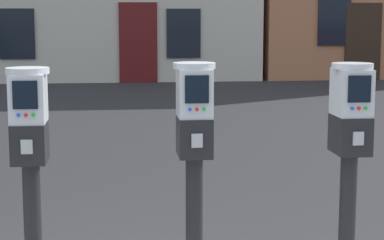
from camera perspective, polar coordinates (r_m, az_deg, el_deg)
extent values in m
cube|color=black|center=(3.58, -13.16, -1.79)|extent=(0.17, 0.24, 0.20)
cube|color=#A5A8AD|center=(3.46, -13.41, -2.16)|extent=(0.06, 0.01, 0.07)
cube|color=#B7BABF|center=(3.55, -13.29, 1.75)|extent=(0.17, 0.23, 0.24)
cube|color=black|center=(3.43, -13.54, 2.01)|extent=(0.12, 0.01, 0.14)
cylinder|color=blue|center=(3.44, -14.07, 0.38)|extent=(0.02, 0.01, 0.02)
cylinder|color=red|center=(3.44, -13.49, 0.39)|extent=(0.02, 0.01, 0.02)
cylinder|color=green|center=(3.43, -12.91, 0.40)|extent=(0.02, 0.01, 0.02)
cylinder|color=#B7BABF|center=(3.53, -13.36, 3.97)|extent=(0.22, 0.22, 0.03)
cylinder|color=black|center=(3.71, 0.18, -9.59)|extent=(0.09, 0.09, 0.88)
cube|color=black|center=(3.58, 0.19, -1.35)|extent=(0.17, 0.24, 0.20)
cube|color=#A5A8AD|center=(3.45, 0.42, -1.70)|extent=(0.06, 0.01, 0.07)
cube|color=#B7BABF|center=(3.55, 0.19, 2.25)|extent=(0.17, 0.23, 0.25)
cube|color=black|center=(3.43, 0.41, 2.53)|extent=(0.12, 0.01, 0.14)
cylinder|color=blue|center=(3.43, -0.17, 0.87)|extent=(0.02, 0.01, 0.02)
cylinder|color=red|center=(3.44, 0.41, 0.88)|extent=(0.02, 0.01, 0.02)
cylinder|color=green|center=(3.44, 0.99, 0.89)|extent=(0.02, 0.01, 0.02)
cylinder|color=#B7BABF|center=(3.53, 0.19, 4.49)|extent=(0.22, 0.22, 0.03)
cylinder|color=black|center=(3.89, 12.59, -8.97)|extent=(0.09, 0.09, 0.87)
cube|color=black|center=(3.77, 12.85, -1.16)|extent=(0.17, 0.24, 0.20)
cube|color=#A5A8AD|center=(3.65, 13.49, -1.49)|extent=(0.06, 0.01, 0.07)
cube|color=#B7BABF|center=(3.74, 12.96, 2.23)|extent=(0.17, 0.23, 0.25)
cube|color=black|center=(3.62, 13.59, 2.49)|extent=(0.12, 0.01, 0.14)
cylinder|color=blue|center=(3.62, 13.02, 0.93)|extent=(0.02, 0.01, 0.02)
cylinder|color=red|center=(3.63, 13.54, 0.94)|extent=(0.02, 0.01, 0.02)
cylinder|color=green|center=(3.65, 14.06, 0.94)|extent=(0.02, 0.01, 0.02)
cylinder|color=#B7BABF|center=(3.73, 13.03, 4.34)|extent=(0.22, 0.22, 0.03)
cube|color=black|center=(18.53, -14.17, 6.87)|extent=(0.90, 0.06, 1.29)
cube|color=black|center=(18.47, -0.70, 7.12)|extent=(0.90, 0.06, 1.29)
cube|color=#591414|center=(18.39, -4.44, 6.34)|extent=(1.00, 0.07, 2.10)
cube|color=black|center=(19.33, 11.62, 8.38)|extent=(0.90, 0.06, 1.60)
cube|color=black|center=(19.61, 13.86, 6.25)|extent=(1.00, 0.07, 2.10)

